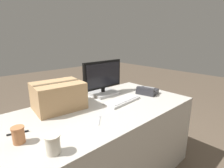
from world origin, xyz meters
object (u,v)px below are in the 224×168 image
monitor (103,81)px  paper_cup_right (53,144)px  cardboard_box (58,96)px  spoon (100,119)px  keyboard (122,101)px  pen_marker (18,133)px  desk_phone (147,91)px  paper_cup_left (18,135)px

monitor → paper_cup_right: monitor is taller
cardboard_box → paper_cup_right: bearing=-119.1°
monitor → spoon: monitor is taller
keyboard → cardboard_box: bearing=147.5°
monitor → pen_marker: (-0.95, -0.26, -0.15)m
pen_marker → paper_cup_right: bearing=-59.3°
desk_phone → pen_marker: bearing=163.1°
desk_phone → pen_marker: size_ratio=1.90×
spoon → pen_marker: (-0.53, 0.20, 0.00)m
keyboard → spoon: keyboard is taller
cardboard_box → spoon: bearing=-72.9°
paper_cup_right → spoon: size_ratio=0.89×
paper_cup_left → pen_marker: bearing=79.0°
keyboard → spoon: 0.43m
monitor → keyboard: 0.34m
paper_cup_left → cardboard_box: cardboard_box is taller
paper_cup_right → spoon: bearing=18.6°
keyboard → cardboard_box: cardboard_box is taller
keyboard → spoon: size_ratio=3.35×
monitor → paper_cup_left: monitor is taller
monitor → cardboard_box: bearing=-176.1°
desk_phone → paper_cup_right: bearing=178.9°
paper_cup_right → pen_marker: paper_cup_right is taller
paper_cup_left → keyboard: bearing=3.6°
keyboard → pen_marker: (-0.93, 0.06, -0.01)m
monitor → pen_marker: size_ratio=3.87×
paper_cup_left → desk_phone: bearing=2.1°
desk_phone → spoon: 0.80m
spoon → cardboard_box: size_ratio=0.28×
pen_marker → desk_phone: bearing=14.0°
pen_marker → keyboard: bearing=13.4°
spoon → cardboard_box: bearing=59.7°
monitor → keyboard: bearing=-92.9°
spoon → keyboard: bearing=-27.6°
paper_cup_right → pen_marker: size_ratio=0.85×
desk_phone → paper_cup_left: 1.35m
monitor → paper_cup_left: 1.05m
desk_phone → paper_cup_right: size_ratio=2.24×
paper_cup_right → monitor: bearing=35.2°
keyboard → desk_phone: bearing=-6.5°
keyboard → cardboard_box: (-0.53, 0.28, 0.10)m
monitor → paper_cup_right: 1.06m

